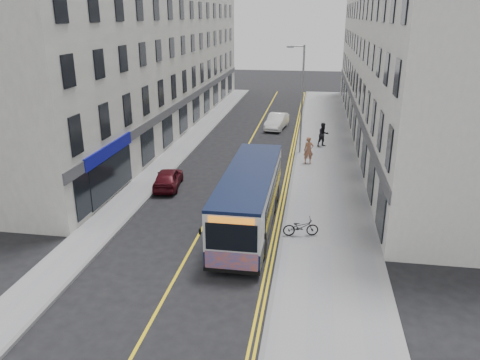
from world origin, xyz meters
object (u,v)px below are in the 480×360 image
(car_white, at_px, (277,121))
(car_maroon, at_px, (168,178))
(streetlamp, at_px, (301,96))
(pedestrian_near, at_px, (309,150))
(pedestrian_far, at_px, (323,135))
(bicycle, at_px, (301,227))
(city_bus, at_px, (249,197))

(car_white, distance_m, car_maroon, 17.43)
(streetlamp, xyz_separation_m, pedestrian_near, (0.77, -2.74, -3.32))
(pedestrian_near, distance_m, car_maroon, 10.27)
(pedestrian_far, bearing_deg, car_white, 97.43)
(bicycle, bearing_deg, pedestrian_near, -12.15)
(city_bus, bearing_deg, car_white, 91.27)
(city_bus, bearing_deg, pedestrian_far, 76.55)
(pedestrian_far, bearing_deg, streetlamp, -159.79)
(city_bus, relative_size, pedestrian_near, 5.33)
(bicycle, bearing_deg, car_white, -3.91)
(bicycle, xyz_separation_m, car_maroon, (-8.25, 5.60, 0.06))
(streetlamp, distance_m, car_maroon, 12.15)
(streetlamp, distance_m, pedestrian_near, 4.37)
(bicycle, relative_size, pedestrian_far, 0.89)
(car_white, relative_size, car_maroon, 1.17)
(streetlamp, relative_size, pedestrian_near, 4.23)
(car_white, bearing_deg, pedestrian_far, -46.72)
(city_bus, distance_m, car_white, 21.41)
(pedestrian_near, bearing_deg, bicycle, -100.57)
(pedestrian_near, height_order, pedestrian_far, pedestrian_near)
(pedestrian_near, height_order, car_white, pedestrian_near)
(city_bus, relative_size, pedestrian_far, 5.36)
(streetlamp, relative_size, car_maroon, 2.21)
(city_bus, xyz_separation_m, pedestrian_near, (2.66, 10.73, -0.54))
(streetlamp, bearing_deg, pedestrian_near, -74.36)
(streetlamp, bearing_deg, car_maroon, -130.96)
(car_maroon, bearing_deg, streetlamp, -137.98)
(bicycle, height_order, car_white, car_white)
(car_white, height_order, car_maroon, car_white)
(streetlamp, distance_m, car_white, 9.05)
(streetlamp, distance_m, bicycle, 14.84)
(streetlamp, bearing_deg, city_bus, -98.01)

